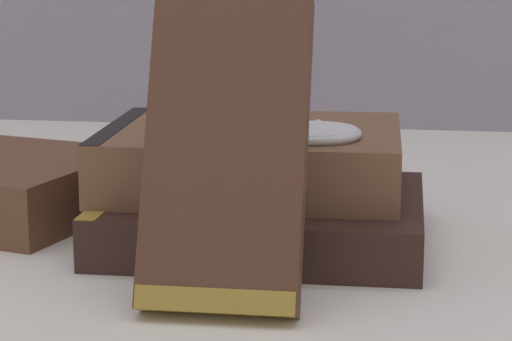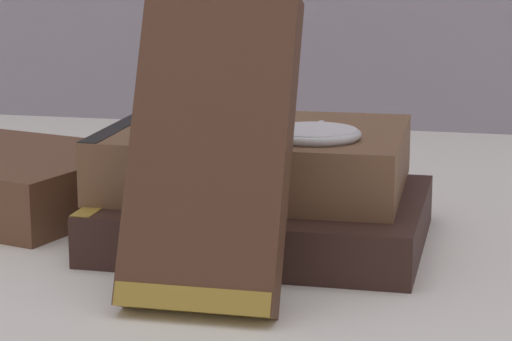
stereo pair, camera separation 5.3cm
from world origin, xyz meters
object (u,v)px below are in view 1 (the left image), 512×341
at_px(book_flat_bottom, 255,218).
at_px(reading_glasses, 194,187).
at_px(book_leaning_front, 226,162).
at_px(pocket_watch, 314,133).
at_px(book_flat_top, 244,158).

xyz_separation_m(book_flat_bottom, reading_glasses, (-0.07, 0.14, -0.01)).
relative_size(book_leaning_front, reading_glasses, 1.56).
xyz_separation_m(book_flat_bottom, book_leaning_front, (0.00, -0.11, 0.06)).
bearing_deg(pocket_watch, book_flat_bottom, 165.13).
relative_size(book_flat_top, reading_glasses, 1.85).
bearing_deg(book_leaning_front, book_flat_top, 94.69).
distance_m(book_flat_top, book_leaning_front, 0.13).
distance_m(book_flat_top, reading_glasses, 0.14).
bearing_deg(pocket_watch, book_leaning_front, -109.62).
bearing_deg(reading_glasses, book_leaning_front, -54.41).
xyz_separation_m(book_flat_top, book_leaning_front, (0.01, -0.13, 0.02)).
xyz_separation_m(book_leaning_front, reading_glasses, (-0.07, 0.25, -0.07)).
bearing_deg(book_leaning_front, pocket_watch, 70.38).
bearing_deg(pocket_watch, reading_glasses, 125.40).
height_order(book_leaning_front, pocket_watch, book_leaning_front).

